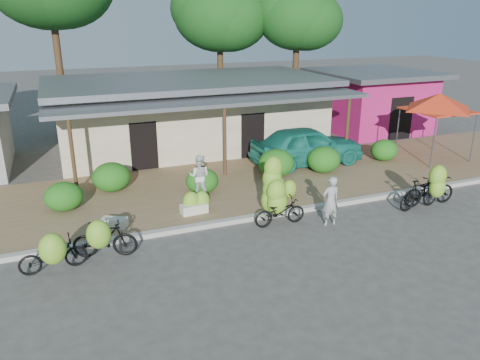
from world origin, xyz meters
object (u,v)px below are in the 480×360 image
(bike_left, at_px, (103,238))
(teal_van, at_px, (307,145))
(tree_center_right, at_px, (216,12))
(vendor, at_px, (331,201))
(sack_near, at_px, (194,208))
(bystander, at_px, (200,176))
(bike_right, at_px, (425,190))
(bike_far_right, at_px, (429,191))
(red_canopy, at_px, (439,102))
(bike_far_left, at_px, (53,254))
(bike_center, at_px, (276,196))
(sack_far, at_px, (114,223))
(tree_near_right, at_px, (294,15))

(bike_left, height_order, teal_van, teal_van)
(tree_center_right, height_order, bike_left, tree_center_right)
(teal_van, bearing_deg, vendor, 157.70)
(sack_near, height_order, bystander, bystander)
(bike_right, xyz_separation_m, bike_far_right, (0.52, 0.32, -0.19))
(red_canopy, bearing_deg, tree_center_right, 117.67)
(bike_far_right, height_order, vendor, vendor)
(tree_center_right, distance_m, bike_far_left, 19.41)
(bike_right, distance_m, sack_near, 7.56)
(bike_far_left, distance_m, teal_van, 11.51)
(bike_center, bearing_deg, bike_left, 96.19)
(sack_near, distance_m, bystander, 1.51)
(bike_left, distance_m, teal_van, 10.28)
(sack_near, bearing_deg, sack_far, -176.72)
(bike_right, height_order, vendor, bike_right)
(tree_near_right, xyz_separation_m, sack_near, (-9.52, -11.66, -5.84))
(tree_near_right, bearing_deg, sack_far, -135.57)
(bystander, xyz_separation_m, teal_van, (5.35, 2.00, 0.05))
(red_canopy, xyz_separation_m, bike_right, (-4.43, -4.38, -1.90))
(bike_center, distance_m, bike_far_right, 5.48)
(red_canopy, relative_size, sack_far, 4.67)
(tree_center_right, distance_m, bike_left, 18.56)
(tree_near_right, height_order, red_canopy, tree_near_right)
(sack_far, relative_size, teal_van, 0.16)
(bike_left, bearing_deg, bike_center, -68.83)
(vendor, relative_size, bystander, 1.03)
(bike_left, xyz_separation_m, bike_far_right, (10.70, -0.19, -0.10))
(red_canopy, distance_m, bike_center, 10.08)
(bike_far_left, xyz_separation_m, bike_right, (11.43, -0.24, 0.16))
(tree_center_right, bearing_deg, tree_near_right, -26.57)
(red_canopy, height_order, bystander, red_canopy)
(tree_center_right, bearing_deg, sack_near, -111.98)
(bike_far_left, bearing_deg, sack_far, -45.38)
(tree_near_right, height_order, bike_far_right, tree_near_right)
(bike_left, xyz_separation_m, sack_far, (0.46, 1.69, -0.36))
(tree_near_right, xyz_separation_m, sack_far, (-12.05, -11.81, -5.85))
(bike_left, relative_size, teal_van, 0.37)
(bike_far_right, xyz_separation_m, sack_near, (-7.70, 2.02, -0.25))
(tree_center_right, height_order, bike_center, tree_center_right)
(sack_near, height_order, teal_van, teal_van)
(tree_center_right, distance_m, bike_far_right, 16.85)
(sack_far, bearing_deg, bike_left, -105.42)
(tree_center_right, distance_m, tree_near_right, 4.48)
(tree_center_right, bearing_deg, bystander, -111.67)
(bike_far_left, relative_size, bike_right, 0.95)
(vendor, xyz_separation_m, bystander, (-3.12, 3.42, 0.10))
(bike_far_right, xyz_separation_m, vendor, (-3.99, -0.15, 0.27))
(red_canopy, bearing_deg, sack_near, -170.03)
(tree_near_right, relative_size, bystander, 5.13)
(tree_center_right, height_order, bike_far_right, tree_center_right)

